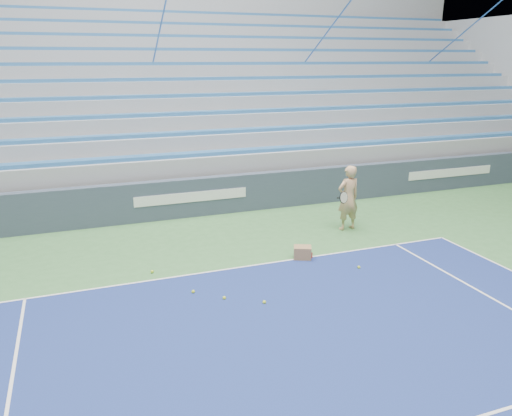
% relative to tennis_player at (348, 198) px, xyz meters
% --- Properties ---
extents(sponsor_barrier, '(30.00, 0.32, 1.10)m').
position_rel_tennis_player_xyz_m(sponsor_barrier, '(-3.58, 2.56, -0.31)').
color(sponsor_barrier, '#364152').
rests_on(sponsor_barrier, ground).
extents(bleachers, '(31.00, 9.15, 7.30)m').
position_rel_tennis_player_xyz_m(bleachers, '(-3.59, 8.28, 1.50)').
color(bleachers, '#96999E').
rests_on(bleachers, ground).
extents(tennis_player, '(0.93, 0.85, 1.72)m').
position_rel_tennis_player_xyz_m(tennis_player, '(0.00, 0.00, 0.00)').
color(tennis_player, tan).
rests_on(tennis_player, ground).
extents(ball_box, '(0.48, 0.44, 0.29)m').
position_rel_tennis_player_xyz_m(ball_box, '(-1.97, -1.44, -0.71)').
color(ball_box, '#936E47').
rests_on(ball_box, ground).
extents(tennis_ball_0, '(0.07, 0.07, 0.07)m').
position_rel_tennis_player_xyz_m(tennis_ball_0, '(-1.08, -2.37, -0.83)').
color(tennis_ball_0, '#C6E02D').
rests_on(tennis_ball_0, ground).
extents(tennis_ball_1, '(0.07, 0.07, 0.07)m').
position_rel_tennis_player_xyz_m(tennis_ball_1, '(-5.27, -1.05, -0.83)').
color(tennis_ball_1, '#C6E02D').
rests_on(tennis_ball_1, ground).
extents(tennis_ball_2, '(0.07, 0.07, 0.07)m').
position_rel_tennis_player_xyz_m(tennis_ball_2, '(-4.68, -2.28, -0.83)').
color(tennis_ball_2, '#C6E02D').
rests_on(tennis_ball_2, ground).
extents(tennis_ball_3, '(0.07, 0.07, 0.07)m').
position_rel_tennis_player_xyz_m(tennis_ball_3, '(-3.56, -3.15, -0.83)').
color(tennis_ball_3, '#C6E02D').
rests_on(tennis_ball_3, ground).
extents(tennis_ball_4, '(0.07, 0.07, 0.07)m').
position_rel_tennis_player_xyz_m(tennis_ball_4, '(-4.20, -2.73, -0.83)').
color(tennis_ball_4, '#C6E02D').
rests_on(tennis_ball_4, ground).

